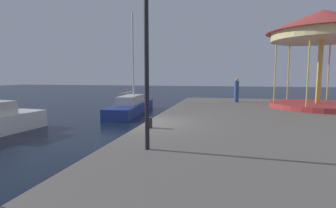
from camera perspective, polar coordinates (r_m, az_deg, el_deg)
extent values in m
plane|color=black|center=(11.22, -5.06, -8.09)|extent=(120.00, 120.00, 0.00)
cube|color=slate|center=(11.14, 29.94, -6.90)|extent=(13.32, 25.86, 0.80)
cube|color=#4C6070|center=(15.27, -32.06, 0.00)|extent=(1.10, 0.21, 0.29)
cube|color=navy|center=(19.31, -8.21, -0.97)|extent=(2.35, 7.46, 0.72)
cube|color=beige|center=(19.16, -8.30, 0.96)|extent=(1.50, 3.32, 0.60)
cylinder|color=silver|center=(19.87, -7.81, 10.09)|extent=(0.12, 0.12, 6.79)
cylinder|color=silver|center=(18.28, -9.10, 2.58)|extent=(0.34, 3.30, 0.08)
cylinder|color=#B23333|center=(18.29, 30.34, -0.32)|extent=(5.57, 5.57, 0.30)
cylinder|color=gold|center=(18.20, 30.70, 6.10)|extent=(0.28, 0.28, 3.79)
cylinder|color=#F2E099|center=(18.35, 31.08, 12.80)|extent=(5.73, 5.73, 0.50)
cone|color=#C63D38|center=(18.49, 31.25, 15.58)|extent=(6.37, 6.37, 1.31)
cylinder|color=gold|center=(20.69, 32.16, 5.93)|extent=(0.08, 0.08, 3.79)
cylinder|color=gold|center=(19.99, 25.26, 6.32)|extent=(0.08, 0.08, 3.79)
cylinder|color=gold|center=(17.59, 22.79, 6.51)|extent=(0.08, 0.08, 3.79)
cylinder|color=gold|center=(15.73, 28.78, 6.31)|extent=(0.08, 0.08, 3.79)
cylinder|color=black|center=(6.78, -4.76, 6.21)|extent=(0.12, 0.12, 3.95)
cylinder|color=#2D2D33|center=(9.82, -4.21, -4.17)|extent=(0.24, 0.24, 0.40)
cylinder|color=#2D4C8C|center=(20.09, 15.02, 2.69)|extent=(0.34, 0.34, 1.58)
sphere|color=tan|center=(20.06, 15.10, 5.29)|extent=(0.24, 0.24, 0.24)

